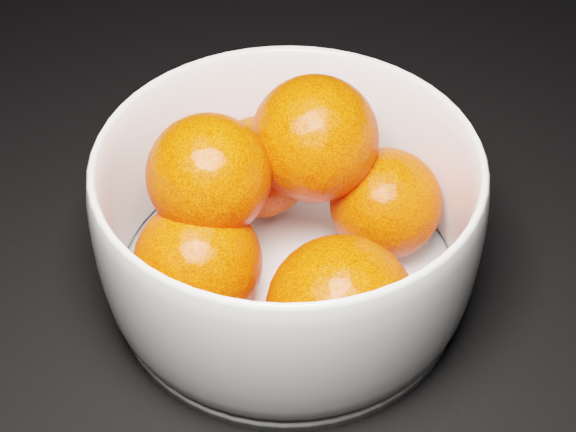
# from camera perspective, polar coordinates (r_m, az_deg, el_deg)

# --- Properties ---
(ground) EXTENTS (3.00, 3.00, 0.00)m
(ground) POSITION_cam_1_polar(r_m,az_deg,el_deg) (0.75, 7.05, 8.78)
(ground) COLOR black
(ground) RESTS_ON ground
(bowl) EXTENTS (0.25, 0.25, 0.12)m
(bowl) POSITION_cam_1_polar(r_m,az_deg,el_deg) (0.52, -0.00, -0.48)
(bowl) COLOR white
(bowl) RESTS_ON ground
(orange_pile) EXTENTS (0.18, 0.19, 0.13)m
(orange_pile) POSITION_cam_1_polar(r_m,az_deg,el_deg) (0.52, 0.04, 0.02)
(orange_pile) COLOR #E83403
(orange_pile) RESTS_ON bowl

